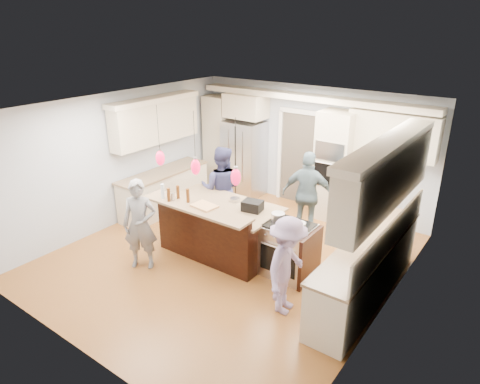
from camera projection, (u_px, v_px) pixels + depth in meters
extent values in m
plane|color=#AB6E2E|center=(229.00, 257.00, 7.73)|extent=(6.00, 6.00, 0.00)
cube|color=#B2BCC6|center=(310.00, 148.00, 9.47)|extent=(5.50, 0.04, 2.70)
cube|color=#B2BCC6|center=(71.00, 263.00, 4.97)|extent=(5.50, 0.04, 2.70)
cube|color=#B2BCC6|center=(121.00, 158.00, 8.73)|extent=(0.04, 6.00, 2.70)
cube|color=#B2BCC6|center=(390.00, 231.00, 5.72)|extent=(0.04, 6.00, 2.70)
cube|color=white|center=(227.00, 107.00, 6.72)|extent=(5.50, 6.00, 0.04)
cube|color=#B7B7BC|center=(244.00, 159.00, 10.22)|extent=(0.90, 0.70, 1.80)
cube|color=beige|center=(335.00, 166.00, 8.89)|extent=(0.72, 0.64, 2.30)
cube|color=black|center=(329.00, 151.00, 8.50)|extent=(0.60, 0.02, 0.35)
cube|color=black|center=(328.00, 175.00, 8.68)|extent=(0.60, 0.02, 0.50)
cylinder|color=#B7B7BC|center=(328.00, 164.00, 8.56)|extent=(0.55, 0.02, 0.02)
cube|color=beige|center=(219.00, 143.00, 10.61)|extent=(0.60, 0.58, 2.30)
cube|color=beige|center=(246.00, 106.00, 9.79)|extent=(0.95, 0.58, 0.55)
cube|color=beige|center=(393.00, 135.00, 8.13)|extent=(1.70, 0.35, 0.85)
cube|color=beige|center=(309.00, 97.00, 8.90)|extent=(5.30, 0.38, 0.12)
cube|color=#4C443A|center=(299.00, 159.00, 9.71)|extent=(0.90, 0.06, 2.10)
cube|color=white|center=(301.00, 112.00, 9.28)|extent=(1.04, 0.06, 0.10)
cube|color=beige|center=(366.00, 271.00, 6.48)|extent=(0.60, 3.00, 0.88)
cube|color=tan|center=(369.00, 244.00, 6.30)|extent=(0.64, 3.05, 0.04)
cube|color=beige|center=(387.00, 177.00, 5.83)|extent=(0.35, 3.00, 0.85)
cube|color=beige|center=(391.00, 143.00, 5.66)|extent=(0.37, 3.10, 0.10)
cube|color=beige|center=(165.00, 192.00, 9.47)|extent=(0.60, 2.20, 0.88)
cube|color=tan|center=(163.00, 172.00, 9.30)|extent=(0.64, 2.25, 0.04)
cube|color=beige|center=(156.00, 122.00, 8.96)|extent=(0.35, 2.20, 0.85)
cube|color=beige|center=(154.00, 99.00, 8.78)|extent=(0.37, 2.30, 0.10)
cube|color=black|center=(223.00, 228.00, 7.81)|extent=(2.00, 1.00, 0.88)
cube|color=tan|center=(222.00, 205.00, 7.64)|extent=(2.10, 1.10, 0.04)
cube|color=black|center=(202.00, 235.00, 7.35)|extent=(2.00, 0.12, 1.08)
cube|color=tan|center=(196.00, 208.00, 7.04)|extent=(2.10, 0.42, 0.04)
cube|color=black|center=(253.00, 206.00, 7.35)|extent=(0.37, 0.32, 0.18)
cube|color=#B7B7BC|center=(288.00, 250.00, 7.05)|extent=(0.76, 0.66, 0.90)
cube|color=black|center=(277.00, 261.00, 6.82)|extent=(0.65, 0.01, 0.45)
cube|color=black|center=(289.00, 225.00, 6.88)|extent=(0.72, 0.59, 0.02)
cube|color=black|center=(310.00, 258.00, 6.83)|extent=(0.06, 0.71, 0.88)
cylinder|color=black|center=(158.00, 128.00, 7.05)|extent=(0.01, 0.01, 0.75)
ellipsoid|color=#EC0D3E|center=(160.00, 158.00, 7.25)|extent=(0.15, 0.15, 0.26)
cylinder|color=black|center=(194.00, 135.00, 6.61)|extent=(0.01, 0.01, 0.75)
ellipsoid|color=#EC0D3E|center=(196.00, 167.00, 6.81)|extent=(0.15, 0.15, 0.26)
cylinder|color=black|center=(236.00, 143.00, 6.18)|extent=(0.01, 0.01, 0.75)
ellipsoid|color=#EC0D3E|center=(236.00, 177.00, 6.37)|extent=(0.15, 0.15, 0.26)
imported|color=slate|center=(140.00, 225.00, 7.16)|extent=(0.69, 0.63, 1.58)
imported|color=navy|center=(221.00, 189.00, 8.49)|extent=(1.04, 0.96, 1.73)
imported|color=slate|center=(308.00, 195.00, 8.22)|extent=(1.08, 0.67, 1.71)
imported|color=#9680AC|center=(287.00, 266.00, 6.04)|extent=(0.67, 1.03, 1.49)
cube|color=olive|center=(350.00, 302.00, 6.49)|extent=(0.73, 0.96, 0.01)
cylinder|color=silver|center=(163.00, 191.00, 7.32)|extent=(0.07, 0.07, 0.26)
cylinder|color=#4F290E|center=(178.00, 192.00, 7.33)|extent=(0.08, 0.08, 0.23)
cylinder|color=#4F290E|center=(169.00, 195.00, 7.21)|extent=(0.06, 0.06, 0.23)
cylinder|color=#4F290E|center=(188.00, 196.00, 7.17)|extent=(0.07, 0.07, 0.24)
cylinder|color=#B7B7BC|center=(173.00, 197.00, 7.28)|extent=(0.07, 0.07, 0.12)
cube|color=tan|center=(204.00, 206.00, 7.03)|extent=(0.44, 0.33, 0.03)
cylinder|color=#B7B7BC|center=(278.00, 217.00, 7.00)|extent=(0.22, 0.22, 0.13)
cylinder|color=#B7B7BC|center=(300.00, 225.00, 6.73)|extent=(0.20, 0.20, 0.10)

